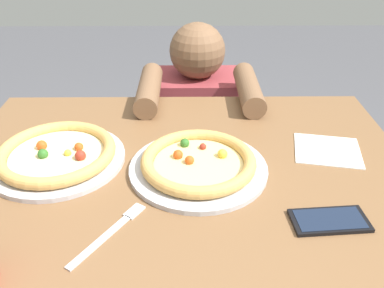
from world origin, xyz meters
TOP-DOWN VIEW (x-y plane):
  - dining_table at (0.00, 0.00)m, footprint 1.10×0.82m
  - pizza_near at (0.04, -0.00)m, footprint 0.32×0.32m
  - pizza_far at (-0.30, 0.04)m, footprint 0.32×0.32m
  - paper_napkin at (0.37, 0.08)m, footprint 0.19×0.17m
  - fork at (-0.13, -0.20)m, footprint 0.13×0.18m
  - cell_phone at (0.30, -0.18)m, footprint 0.16×0.09m
  - diner_seated at (0.05, 0.61)m, footprint 0.38×0.51m

SIDE VIEW (x-z plane):
  - diner_seated at x=0.05m, z-range -0.03..0.90m
  - dining_table at x=0.00m, z-range 0.25..1.00m
  - paper_napkin at x=0.37m, z-range 0.75..0.75m
  - fork at x=-0.13m, z-range 0.75..0.75m
  - cell_phone at x=0.30m, z-range 0.75..0.76m
  - pizza_near at x=0.04m, z-range 0.75..0.79m
  - pizza_far at x=-0.30m, z-range 0.75..0.79m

